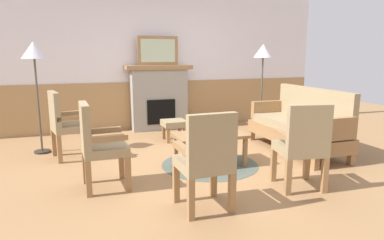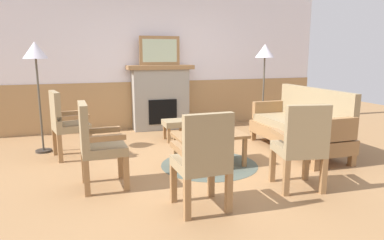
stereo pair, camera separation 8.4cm
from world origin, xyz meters
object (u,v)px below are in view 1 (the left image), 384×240
Objects in this scene: floor_lamp_by_chairs at (34,57)px; coffee_table at (210,137)px; book_on_table at (214,131)px; couch at (299,126)px; footstool at (174,125)px; fireplace at (159,97)px; armchair_by_window_left at (98,142)px; armchair_front_center at (303,143)px; framed_picture at (158,51)px; armchair_front_left at (206,157)px; floor_lamp_by_couch at (263,56)px; armchair_near_fireplace at (65,122)px.

coffee_table is at bearing -32.41° from floor_lamp_by_chairs.
floor_lamp_by_chairs is at bearing 150.08° from book_on_table.
footstool is at bearing 142.78° from couch.
floor_lamp_by_chairs is at bearing -153.80° from fireplace.
floor_lamp_by_chairs is (-3.80, 1.22, 1.05)m from couch.
armchair_by_window_left reaches higher than coffee_table.
book_on_table is at bearing -82.69° from footstool.
couch and armchair_front_center have the same top height.
armchair_front_center reaches higher than footstool.
book_on_table is 1.64m from armchair_by_window_left.
book_on_table is at bearing -85.36° from framed_picture.
armchair_front_center is at bearing 6.66° from armchair_front_left.
floor_lamp_by_couch is at bearing -26.73° from framed_picture.
floor_lamp_by_couch is at bearing 2.00° from floor_lamp_by_chairs.
fireplace is at bearing 101.65° from armchair_front_center.
couch is 1.62m from armchair_front_center.
framed_picture is 0.44× the size of couch.
fireplace is 2.47m from coffee_table.
couch is 3.53m from armchair_near_fireplace.
fireplace reaches higher than armchair_by_window_left.
armchair_by_window_left is at bearing 159.89° from armchair_front_center.
framed_picture reaches higher than armchair_front_center.
footstool is at bearing 1.14° from floor_lamp_by_chairs.
armchair_front_left is (0.93, -0.92, 0.00)m from armchair_by_window_left.
footstool is at bearing 51.98° from armchair_by_window_left.
armchair_front_center is at bearing -74.38° from footstool.
book_on_table is at bearing 39.74° from coffee_table.
couch is at bearing -13.19° from armchair_near_fireplace.
floor_lamp_by_chairs reaches higher than coffee_table.
floor_lamp_by_chairs reaches higher than fireplace.
armchair_by_window_left is 1.00× the size of armchair_front_left.
fireplace is 1.33× the size of armchair_near_fireplace.
footstool is 0.24× the size of floor_lamp_by_couch.
armchair_by_window_left is at bearing -166.87° from coffee_table.
fireplace is at bearing 94.64° from book_on_table.
couch is 4.50× the size of footstool.
framed_picture reaches higher than armchair_near_fireplace.
couch is at bearing 54.46° from armchair_front_center.
coffee_table is 2.11m from armchair_near_fireplace.
framed_picture reaches higher than armchair_by_window_left.
footstool is 2.69m from armchair_front_center.
fireplace is 2.39m from book_on_table.
armchair_near_fireplace and armchair_front_center have the same top height.
footstool is at bearing 93.25° from coffee_table.
armchair_front_center is at bearing -78.35° from fireplace.
footstool is (-1.66, 1.26, -0.11)m from couch.
framed_picture is at bearing 63.60° from armchair_by_window_left.
fireplace is at bearing 90.95° from footstool.
floor_lamp_by_couch is (3.19, 1.89, 0.91)m from armchair_by_window_left.
couch is at bearing -53.44° from framed_picture.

